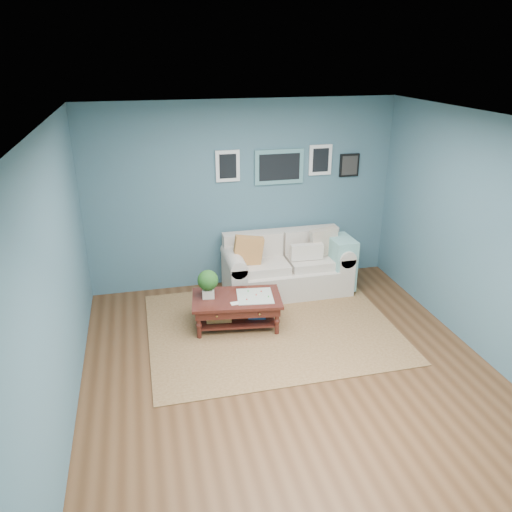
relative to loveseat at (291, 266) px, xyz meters
name	(u,v)px	position (x,y,z in m)	size (l,w,h in m)	color
room_shell	(295,259)	(-0.59, -1.97, 0.97)	(5.00, 5.02, 2.70)	brown
area_rug	(271,327)	(-0.57, -0.99, -0.38)	(3.09, 2.48, 0.01)	brown
loveseat	(291,266)	(0.00, 0.00, 0.00)	(1.84, 0.84, 0.95)	beige
coffee_table	(232,302)	(-1.05, -0.84, -0.04)	(1.19, 0.79, 0.78)	#37120E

